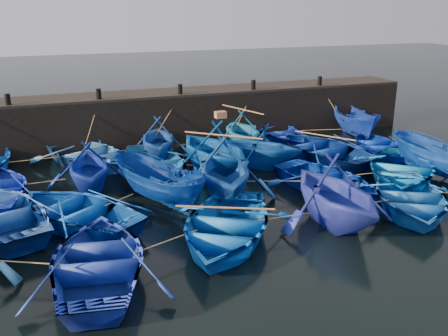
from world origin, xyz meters
name	(u,v)px	position (x,y,z in m)	size (l,w,h in m)	color
ground	(256,214)	(0.00, 0.00, 0.00)	(120.00, 120.00, 0.00)	black
quay_wall	(176,117)	(0.00, 10.50, 1.25)	(26.00, 2.50, 2.50)	black
quay_top	(176,92)	(0.00, 10.50, 2.56)	(26.00, 2.50, 0.12)	black
bollard_0	(8,99)	(-8.00, 9.60, 2.87)	(0.24, 0.24, 0.50)	black
bollard_1	(99,94)	(-4.00, 9.60, 2.87)	(0.24, 0.24, 0.50)	black
bollard_2	(180,89)	(0.00, 9.60, 2.87)	(0.24, 0.24, 0.50)	black
bollard_3	(253,85)	(4.00, 9.60, 2.87)	(0.24, 0.24, 0.50)	black
bollard_4	(320,81)	(8.00, 9.60, 2.87)	(0.24, 0.24, 0.50)	black
boat_1	(87,154)	(-4.92, 7.57, 0.55)	(3.81, 5.33, 1.11)	blue
boat_2	(158,138)	(-1.68, 7.60, 1.00)	(3.26, 3.78, 1.99)	#13439F
boat_3	(242,130)	(2.61, 7.68, 0.99)	(3.26, 3.78, 1.99)	blue
boat_4	(283,134)	(5.09, 8.15, 0.47)	(3.25, 4.54, 0.94)	#0D259C
boat_5	(356,123)	(9.21, 7.62, 0.82)	(1.61, 4.26, 1.65)	navy
boat_7	(89,165)	(-5.13, 4.45, 1.02)	(3.35, 3.89, 2.05)	#0F29A0
boat_8	(152,166)	(-2.58, 4.75, 0.60)	(4.15, 5.80, 1.20)	#165FB2
boat_9	(214,147)	(0.00, 4.43, 1.23)	(4.04, 4.69, 2.47)	#0548A6
boat_10	(260,145)	(2.25, 4.75, 1.01)	(3.29, 3.82, 2.01)	#083F93
boat_11	(324,148)	(5.45, 4.62, 0.58)	(4.00, 5.59, 1.16)	navy
boat_12	(378,145)	(8.37, 4.53, 0.46)	(3.20, 4.48, 0.93)	#032399
boat_13	(1,212)	(-8.20, 1.85, 0.56)	(3.84, 5.36, 1.11)	#18469B
boat_14	(78,210)	(-5.85, 1.27, 0.52)	(3.60, 5.03, 1.04)	#043DA5
boat_15	(158,183)	(-2.98, 1.99, 0.84)	(1.63, 4.33, 1.68)	navy
boat_16	(223,167)	(-0.53, 1.86, 1.20)	(3.93, 4.56, 2.40)	#124CAF
boat_17	(328,180)	(3.49, 1.05, 0.50)	(3.43, 4.80, 1.00)	#00259D
boat_18	(401,169)	(6.82, 0.94, 0.57)	(3.92, 5.47, 1.14)	blue
boat_19	(439,159)	(8.64, 0.85, 0.86)	(1.67, 4.42, 1.71)	navy
boat_21	(100,259)	(-5.57, -2.40, 0.54)	(3.72, 5.20, 1.08)	navy
boat_22	(225,225)	(-1.73, -1.61, 0.56)	(3.85, 5.38, 1.12)	blue
boat_23	(335,191)	(2.06, -1.64, 1.19)	(3.91, 4.53, 2.39)	#2131A5
boat_24	(410,197)	(5.18, -1.60, 0.53)	(3.63, 5.07, 1.05)	#1557B3
wooden_crate	(221,115)	(0.30, 4.43, 2.60)	(0.45, 0.34, 0.27)	#91603F
mooring_ropes	(212,152)	(0.05, 4.88, 0.88)	(18.73, 11.94, 2.10)	tan
loose_oars	(258,141)	(1.45, 3.14, 1.70)	(9.44, 11.37, 1.34)	#99724C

